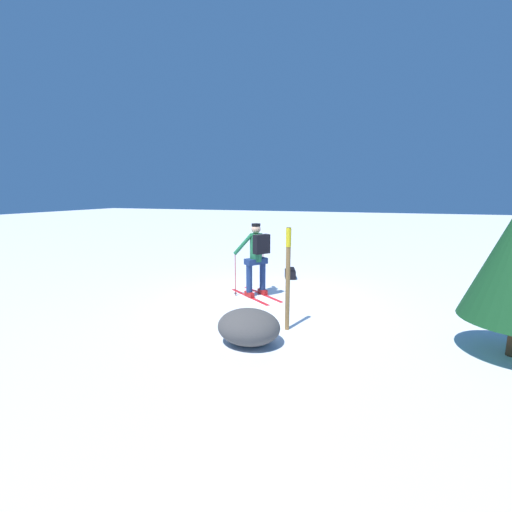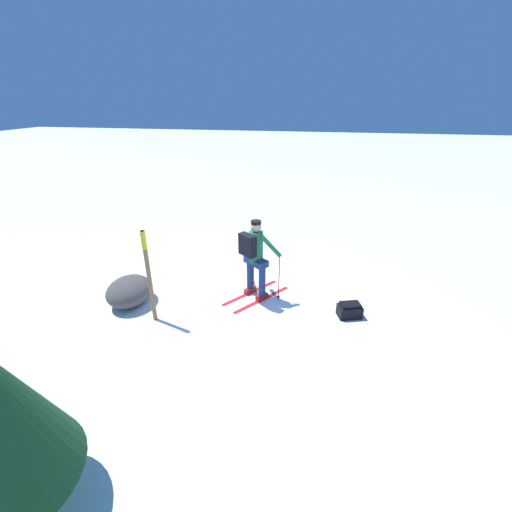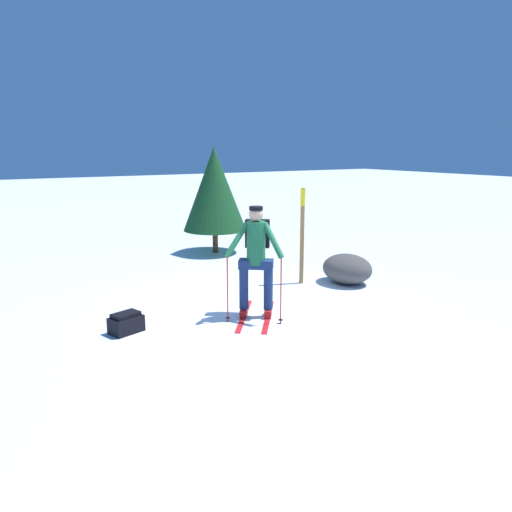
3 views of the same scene
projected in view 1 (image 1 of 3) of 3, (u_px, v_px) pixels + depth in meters
The scene contains 5 objects.
ground_plane at pixel (266, 300), 8.21m from camera, with size 80.00×80.00×0.00m, color white.
skier at pixel (257, 255), 8.38m from camera, with size 1.59×1.36×1.81m.
dropped_backpack at pixel (290, 273), 10.34m from camera, with size 0.43×0.54×0.31m.
trail_marker at pixel (288, 272), 6.27m from camera, with size 0.10×0.10×1.93m.
rock_boulder at pixel (249, 327), 5.82m from camera, with size 1.09×0.92×0.60m, color #474442.
Camera 1 is at (-2.37, 7.52, 2.54)m, focal length 24.00 mm.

